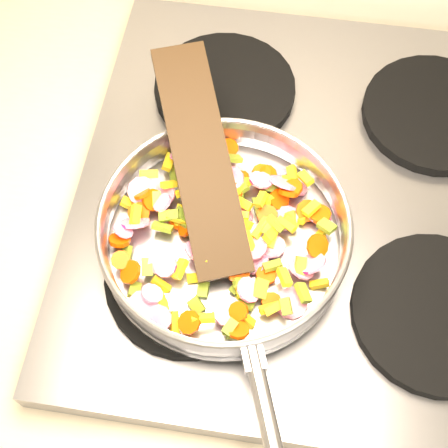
# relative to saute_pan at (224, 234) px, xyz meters

# --- Properties ---
(cooktop) EXTENTS (0.60, 0.60, 0.04)m
(cooktop) POSITION_rel_saute_pan_xyz_m (0.10, 0.10, -0.07)
(cooktop) COLOR #939399
(cooktop) RESTS_ON counter_top
(grate_fl) EXTENTS (0.19, 0.19, 0.02)m
(grate_fl) POSITION_rel_saute_pan_xyz_m (-0.04, -0.04, -0.04)
(grate_fl) COLOR black
(grate_fl) RESTS_ON cooktop
(grate_fr) EXTENTS (0.19, 0.19, 0.02)m
(grate_fr) POSITION_rel_saute_pan_xyz_m (0.24, -0.04, -0.04)
(grate_fr) COLOR black
(grate_fr) RESTS_ON cooktop
(grate_bl) EXTENTS (0.19, 0.19, 0.02)m
(grate_bl) POSITION_rel_saute_pan_xyz_m (-0.04, 0.24, -0.04)
(grate_bl) COLOR black
(grate_bl) RESTS_ON cooktop
(grate_br) EXTENTS (0.19, 0.19, 0.02)m
(grate_br) POSITION_rel_saute_pan_xyz_m (0.24, 0.24, -0.04)
(grate_br) COLOR black
(grate_br) RESTS_ON cooktop
(saute_pan) EXTENTS (0.32, 0.47, 0.06)m
(saute_pan) POSITION_rel_saute_pan_xyz_m (0.00, 0.00, 0.00)
(saute_pan) COLOR #9E9EA5
(saute_pan) RESTS_ON grate_fl
(vegetable_heap) EXTENTS (0.25, 0.26, 0.05)m
(vegetable_heap) POSITION_rel_saute_pan_xyz_m (0.00, 0.01, -0.01)
(vegetable_heap) COLOR yellow
(vegetable_heap) RESTS_ON saute_pan
(wooden_spatula) EXTENTS (0.16, 0.27, 0.09)m
(wooden_spatula) POSITION_rel_saute_pan_xyz_m (-0.04, 0.07, 0.03)
(wooden_spatula) COLOR black
(wooden_spatula) RESTS_ON saute_pan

